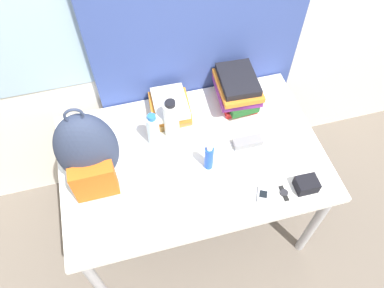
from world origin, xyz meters
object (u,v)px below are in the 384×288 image
(sunscreen_bottle, at_px, (209,157))
(camera_pouch, at_px, (307,184))
(backpack, at_px, (88,153))
(sunglasses_case, at_px, (248,142))
(water_bottle, at_px, (153,130))
(wristwatch, at_px, (284,193))
(book_stack_left, at_px, (170,108))
(cell_phone, at_px, (263,195))
(book_stack_center, at_px, (237,90))
(sports_bottle, at_px, (171,119))

(sunscreen_bottle, xyz_separation_m, camera_pouch, (0.41, -0.23, -0.05))
(backpack, height_order, sunglasses_case, backpack)
(backpack, relative_size, sunglasses_case, 3.24)
(backpack, height_order, water_bottle, backpack)
(sunglasses_case, distance_m, wristwatch, 0.32)
(book_stack_left, relative_size, cell_phone, 2.46)
(book_stack_center, xyz_separation_m, sunglasses_case, (-0.03, -0.28, -0.09))
(camera_pouch, bearing_deg, water_bottle, 144.84)
(book_stack_center, distance_m, sports_bottle, 0.41)
(water_bottle, relative_size, sunglasses_case, 1.39)
(cell_phone, height_order, camera_pouch, camera_pouch)
(book_stack_center, distance_m, wristwatch, 0.61)
(backpack, relative_size, book_stack_center, 1.72)
(sunglasses_case, bearing_deg, wristwatch, -77.41)
(cell_phone, bearing_deg, camera_pouch, -3.12)
(sports_bottle, height_order, camera_pouch, sports_bottle)
(backpack, bearing_deg, sunscreen_bottle, -8.64)
(backpack, xyz_separation_m, sunscreen_bottle, (0.54, -0.08, -0.13))
(backpack, relative_size, sports_bottle, 1.98)
(camera_pouch, bearing_deg, book_stack_left, 130.74)
(sunglasses_case, xyz_separation_m, wristwatch, (0.07, -0.31, -0.01))
(sports_bottle, bearing_deg, camera_pouch, -41.61)
(sunglasses_case, bearing_deg, camera_pouch, -59.93)
(book_stack_center, relative_size, wristwatch, 3.47)
(book_stack_center, xyz_separation_m, wristwatch, (0.04, -0.60, -0.10))
(backpack, relative_size, water_bottle, 2.33)
(backpack, bearing_deg, sunglasses_case, -0.38)
(sports_bottle, height_order, cell_phone, sports_bottle)
(book_stack_left, xyz_separation_m, wristwatch, (0.41, -0.60, -0.06))
(cell_phone, xyz_separation_m, camera_pouch, (0.21, -0.01, 0.02))
(book_stack_center, relative_size, sports_bottle, 1.15)
(backpack, xyz_separation_m, sports_bottle, (0.41, 0.16, -0.09))
(sports_bottle, bearing_deg, sunglasses_case, -24.99)
(water_bottle, bearing_deg, camera_pouch, -35.16)
(book_stack_left, height_order, book_stack_center, book_stack_center)
(book_stack_center, height_order, camera_pouch, book_stack_center)
(book_stack_left, relative_size, wristwatch, 2.89)
(water_bottle, distance_m, sunscreen_bottle, 0.31)
(book_stack_left, distance_m, water_bottle, 0.20)
(book_stack_center, height_order, wristwatch, book_stack_center)
(book_stack_center, xyz_separation_m, cell_phone, (-0.06, -0.58, -0.10))
(book_stack_center, xyz_separation_m, water_bottle, (-0.49, -0.15, -0.01))
(book_stack_left, height_order, water_bottle, water_bottle)
(backpack, bearing_deg, book_stack_center, 19.26)
(backpack, height_order, sports_bottle, backpack)
(water_bottle, bearing_deg, cell_phone, -45.67)
(water_bottle, relative_size, camera_pouch, 2.04)
(book_stack_left, relative_size, water_bottle, 1.13)
(water_bottle, xyz_separation_m, sunglasses_case, (0.46, -0.14, -0.08))
(backpack, relative_size, camera_pouch, 4.74)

